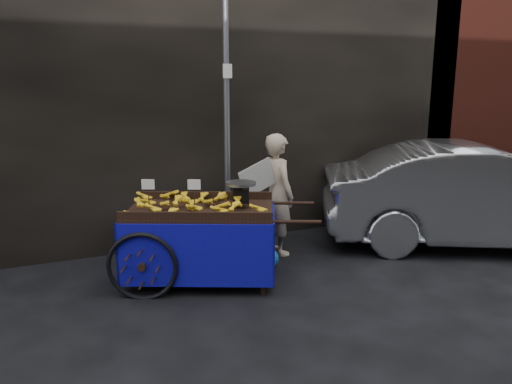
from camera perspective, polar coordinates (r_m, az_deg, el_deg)
name	(u,v)px	position (r m, az deg, el deg)	size (l,w,h in m)	color
ground	(243,284)	(5.83, -1.52, -10.46)	(80.00, 80.00, 0.00)	black
building_wall	(203,66)	(7.94, -6.09, 14.16)	(13.50, 2.00, 5.00)	black
street_pole	(227,102)	(6.68, -3.39, 10.26)	(0.12, 0.10, 4.00)	slate
banana_cart	(196,216)	(5.76, -6.85, -2.74)	(2.49, 1.86, 1.24)	black
vendor	(277,194)	(6.60, 2.43, -0.27)	(0.88, 0.64, 1.62)	#BDA98C
plastic_bag	(267,259)	(6.22, 1.30, -7.61)	(0.29, 0.24, 0.26)	blue
parked_car	(481,196)	(7.62, 24.30, -0.39)	(1.51, 4.32, 1.42)	silver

